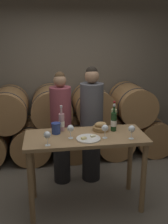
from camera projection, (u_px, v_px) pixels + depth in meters
ground_plane at (85, 204)px, 3.31m from camera, size 10.00×10.00×0.00m
stone_wall_back at (68, 61)px, 4.75m from camera, size 10.00×0.12×3.20m
barrel_stack at (72, 124)px, 4.52m from camera, size 3.46×0.85×1.23m
tasting_table at (86, 148)px, 3.09m from camera, size 1.41×0.61×0.93m
person_left at (61, 128)px, 3.61m from camera, size 0.29×0.29×1.59m
person_right at (91, 124)px, 3.67m from camera, size 0.32×0.32×1.66m
wine_bottle_red at (114, 121)px, 3.17m from camera, size 0.07×0.07×0.33m
wine_bottle_white at (114, 118)px, 3.30m from camera, size 0.07×0.07×0.34m
wine_bottle_rose at (62, 122)px, 3.17m from camera, size 0.07×0.07×0.32m
blue_crock at (56, 128)px, 3.09m from camera, size 0.11×0.11×0.13m
bread_basket at (101, 127)px, 3.20m from camera, size 0.19×0.19×0.11m
cheese_plate at (88, 138)px, 2.94m from camera, size 0.27×0.27×0.04m
wine_glass_far_left at (47, 135)px, 2.74m from camera, size 0.08×0.08×0.16m
wine_glass_left at (70, 129)px, 2.94m from camera, size 0.08×0.08×0.16m
wine_glass_center at (105, 128)px, 2.94m from camera, size 0.08×0.08×0.16m
wine_glass_right at (132, 129)px, 2.92m from camera, size 0.08×0.08×0.16m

